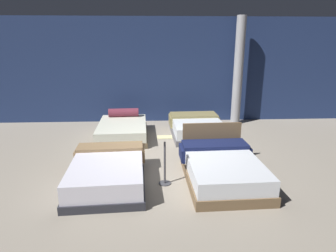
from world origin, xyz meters
TOP-DOWN VIEW (x-y plane):
  - ground_plane at (0.00, 0.00)m, footprint 18.00×18.00m
  - showroom_back_wall at (0.00, 3.60)m, footprint 18.00×0.06m
  - bed_0 at (-1.12, -1.07)m, footprint 1.56×2.07m
  - bed_1 at (1.16, -1.01)m, footprint 1.56×2.14m
  - bed_2 at (-1.13, 1.86)m, footprint 1.51×2.13m
  - bed_3 at (1.07, 1.90)m, footprint 1.57×1.97m
  - price_sign at (0.00, -1.12)m, footprint 0.28×0.24m
  - support_pillar at (2.58, 3.12)m, footprint 0.31×0.31m

SIDE VIEW (x-z plane):
  - ground_plane at x=0.00m, z-range -0.02..0.00m
  - bed_2 at x=-1.13m, z-range -0.12..0.57m
  - bed_3 at x=1.07m, z-range -0.02..0.51m
  - bed_0 at x=-1.12m, z-range -0.03..0.53m
  - bed_1 at x=1.16m, z-range -0.21..0.73m
  - price_sign at x=0.00m, z-range -0.11..0.87m
  - showroom_back_wall at x=0.00m, z-range 0.00..3.50m
  - support_pillar at x=2.58m, z-range 0.00..3.50m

